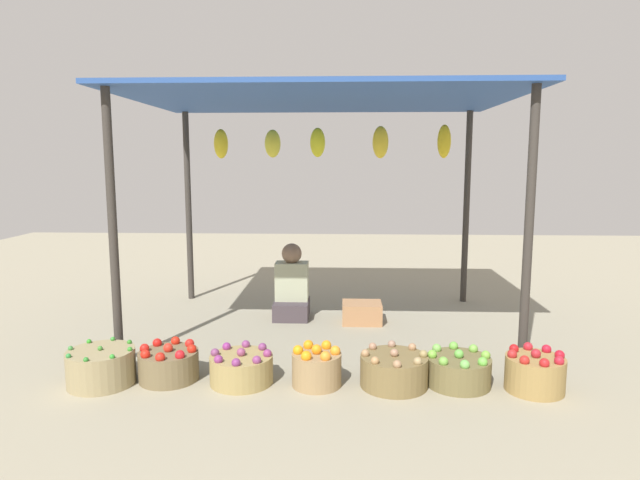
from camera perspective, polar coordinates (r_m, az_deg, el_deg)
name	(u,v)px	position (r m, az deg, el deg)	size (l,w,h in m)	color
ground_plane	(322,326)	(5.47, 0.26, -9.02)	(14.00, 14.00, 0.00)	gray
market_stall_structure	(322,114)	(5.26, 0.22, 13.03)	(3.53, 2.41, 2.23)	#38332D
vendor_person	(292,289)	(5.73, -2.98, -5.16)	(0.36, 0.44, 0.78)	#42383D
basket_green_chilies	(101,367)	(4.40, -21.97, -12.24)	(0.49, 0.49, 0.29)	#95855D
basket_red_tomatoes	(169,364)	(4.32, -15.58, -12.44)	(0.44, 0.44, 0.28)	brown
basket_purple_onions	(241,368)	(4.16, -8.24, -13.17)	(0.47, 0.47, 0.27)	#9C8750
basket_oranges	(317,368)	(4.07, -0.36, -13.24)	(0.36, 0.36, 0.31)	#997C52
basket_potatoes	(394,370)	(4.10, 7.76, -13.38)	(0.49, 0.49, 0.28)	brown
basket_green_apples	(458,370)	(4.21, 14.30, -13.09)	(0.47, 0.47, 0.27)	brown
basket_red_apples	(535,373)	(4.27, 21.60, -12.81)	(0.41, 0.41, 0.31)	olive
wooden_crate_near_vendor	(362,313)	(5.58, 4.41, -7.60)	(0.40, 0.32, 0.21)	#AB784E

